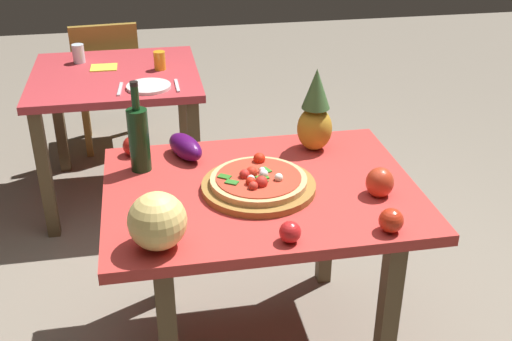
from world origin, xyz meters
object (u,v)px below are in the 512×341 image
at_px(pizza, 258,179).
at_px(tomato_by_bottle, 155,207).
at_px(tomato_near_board, 391,220).
at_px(dinner_plate, 149,86).
at_px(display_table, 261,210).
at_px(dining_chair, 108,78).
at_px(bell_pepper, 380,182).
at_px(pizza_board, 259,186).
at_px(drinking_glass_juice, 160,61).
at_px(knife_utensil, 177,85).
at_px(melon, 157,221).
at_px(fork_utensil, 120,89).
at_px(drinking_glass_water, 78,54).
at_px(eggplant, 185,147).
at_px(tomato_beside_pepper, 290,232).
at_px(wine_bottle, 139,138).
at_px(tomato_at_corner, 132,146).
at_px(background_table, 117,93).
at_px(pineapple_left, 315,114).
at_px(napkin_folded, 104,67).

height_order(pizza, tomato_by_bottle, pizza).
distance_m(tomato_near_board, dinner_plate, 1.61).
relative_size(display_table, dining_chair, 1.30).
distance_m(bell_pepper, tomato_near_board, 0.23).
xyz_separation_m(pizza_board, drinking_glass_juice, (-0.28, 1.39, 0.04)).
height_order(tomato_near_board, knife_utensil, tomato_near_board).
bearing_deg(tomato_by_bottle, melon, -88.37).
height_order(melon, fork_utensil, melon).
relative_size(melon, drinking_glass_water, 1.76).
bearing_deg(dining_chair, dinner_plate, 100.69).
xyz_separation_m(eggplant, tomato_beside_pepper, (0.26, -0.64, -0.01)).
height_order(dining_chair, melon, melon).
bearing_deg(bell_pepper, wine_bottle, 156.86).
relative_size(tomato_by_bottle, knife_utensil, 0.42).
height_order(wine_bottle, bell_pepper, wine_bottle).
bearing_deg(tomato_at_corner, knife_utensil, 73.30).
bearing_deg(bell_pepper, background_table, 121.62).
height_order(wine_bottle, melon, wine_bottle).
distance_m(pizza_board, tomato_by_bottle, 0.38).
bearing_deg(dining_chair, wine_bottle, 91.69).
relative_size(display_table, wine_bottle, 3.20).
bearing_deg(knife_utensil, melon, -96.86).
bearing_deg(tomato_beside_pepper, dining_chair, 104.82).
height_order(pizza_board, tomato_by_bottle, tomato_by_bottle).
distance_m(tomato_beside_pepper, fork_utensil, 1.54).
distance_m(melon, dinner_plate, 1.41).
relative_size(pizza, tomato_near_board, 4.33).
height_order(pineapple_left, drinking_glass_juice, pineapple_left).
bearing_deg(background_table, drinking_glass_juice, 2.97).
xyz_separation_m(background_table, dinner_plate, (0.17, -0.27, 0.12)).
xyz_separation_m(pineapple_left, dinner_plate, (-0.62, 0.83, -0.14)).
relative_size(background_table, melon, 4.90).
bearing_deg(dinner_plate, tomato_beside_pepper, -75.34).
distance_m(background_table, dinner_plate, 0.34).
height_order(wine_bottle, napkin_folded, wine_bottle).
distance_m(pizza_board, wine_bottle, 0.48).
relative_size(background_table, bell_pepper, 8.23).
xyz_separation_m(drinking_glass_water, knife_utensil, (0.50, -0.48, -0.05)).
relative_size(display_table, pizza, 3.24).
bearing_deg(dining_chair, drinking_glass_juice, 112.10).
bearing_deg(bell_pepper, display_table, 161.79).
bearing_deg(knife_utensil, dinner_plate, 179.44).
distance_m(pineapple_left, napkin_folded, 1.47).
xyz_separation_m(pizza_board, wine_bottle, (-0.40, 0.23, 0.12)).
bearing_deg(pizza_board, dining_chair, 106.27).
height_order(background_table, knife_utensil, knife_utensil).
bearing_deg(dinner_plate, knife_utensil, 0.00).
bearing_deg(drinking_glass_water, bell_pepper, -56.92).
height_order(dining_chair, wine_bottle, wine_bottle).
distance_m(tomato_by_bottle, dinner_plate, 1.23).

